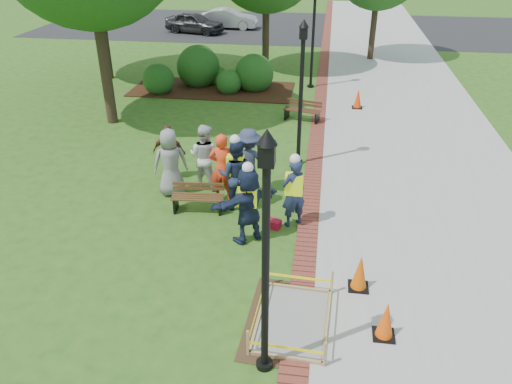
# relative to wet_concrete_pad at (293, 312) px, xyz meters

# --- Properties ---
(ground) EXTENTS (100.00, 100.00, 0.00)m
(ground) POSITION_rel_wet_concrete_pad_xyz_m (-1.64, 1.88, -0.23)
(ground) COLOR #285116
(ground) RESTS_ON ground
(sidewalk) EXTENTS (6.00, 60.00, 0.02)m
(sidewalk) POSITION_rel_wet_concrete_pad_xyz_m (3.36, 11.88, -0.22)
(sidewalk) COLOR #9E9E99
(sidewalk) RESTS_ON ground
(brick_edging) EXTENTS (0.50, 60.00, 0.03)m
(brick_edging) POSITION_rel_wet_concrete_pad_xyz_m (0.11, 11.88, -0.22)
(brick_edging) COLOR maroon
(brick_edging) RESTS_ON ground
(mulch_bed) EXTENTS (7.00, 3.00, 0.05)m
(mulch_bed) POSITION_rel_wet_concrete_pad_xyz_m (-4.64, 13.88, -0.21)
(mulch_bed) COLOR #381E0F
(mulch_bed) RESTS_ON ground
(parking_lot) EXTENTS (36.00, 12.00, 0.01)m
(parking_lot) POSITION_rel_wet_concrete_pad_xyz_m (-1.64, 28.88, -0.23)
(parking_lot) COLOR black
(parking_lot) RESTS_ON ground
(wet_concrete_pad) EXTENTS (1.82, 2.39, 0.55)m
(wet_concrete_pad) POSITION_rel_wet_concrete_pad_xyz_m (0.00, 0.00, 0.00)
(wet_concrete_pad) COLOR #47331E
(wet_concrete_pad) RESTS_ON ground
(bench_near) EXTENTS (1.36, 0.55, 0.72)m
(bench_near) POSITION_rel_wet_concrete_pad_xyz_m (-2.72, 3.68, -0.01)
(bench_near) COLOR brown
(bench_near) RESTS_ON ground
(bench_far) EXTENTS (1.43, 0.79, 0.74)m
(bench_far) POSITION_rel_wet_concrete_pad_xyz_m (-0.50, 10.60, 0.00)
(bench_far) COLOR #502A1B
(bench_far) RESTS_ON ground
(cone_front) EXTENTS (0.39, 0.39, 0.78)m
(cone_front) POSITION_rel_wet_concrete_pad_xyz_m (1.64, -0.14, 0.14)
(cone_front) COLOR black
(cone_front) RESTS_ON ground
(cone_back) EXTENTS (0.41, 0.41, 0.80)m
(cone_back) POSITION_rel_wet_concrete_pad_xyz_m (1.24, 1.15, 0.15)
(cone_back) COLOR black
(cone_back) RESTS_ON ground
(cone_far) EXTENTS (0.39, 0.39, 0.78)m
(cone_far) POSITION_rel_wet_concrete_pad_xyz_m (1.58, 12.30, 0.14)
(cone_far) COLOR black
(cone_far) RESTS_ON ground
(toolbox) EXTENTS (0.47, 0.36, 0.21)m
(toolbox) POSITION_rel_wet_concrete_pad_xyz_m (-0.76, 3.19, -0.13)
(toolbox) COLOR maroon
(toolbox) RESTS_ON ground
(lamp_near) EXTENTS (0.28, 0.28, 4.26)m
(lamp_near) POSITION_rel_wet_concrete_pad_xyz_m (-0.39, -1.12, 2.25)
(lamp_near) COLOR black
(lamp_near) RESTS_ON ground
(lamp_mid) EXTENTS (0.28, 0.28, 4.26)m
(lamp_mid) POSITION_rel_wet_concrete_pad_xyz_m (-0.39, 6.88, 2.25)
(lamp_mid) COLOR black
(lamp_mid) RESTS_ON ground
(lamp_far) EXTENTS (0.28, 0.28, 4.26)m
(lamp_far) POSITION_rel_wet_concrete_pad_xyz_m (-0.39, 14.88, 2.25)
(lamp_far) COLOR black
(lamp_far) RESTS_ON ground
(shrub_a) EXTENTS (1.35, 1.35, 1.35)m
(shrub_a) POSITION_rel_wet_concrete_pad_xyz_m (-6.80, 13.13, -0.23)
(shrub_a) COLOR #174012
(shrub_a) RESTS_ON ground
(shrub_b) EXTENTS (1.91, 1.91, 1.91)m
(shrub_b) POSITION_rel_wet_concrete_pad_xyz_m (-5.39, 14.53, -0.23)
(shrub_b) COLOR #174012
(shrub_b) RESTS_ON ground
(shrub_c) EXTENTS (1.09, 1.09, 1.09)m
(shrub_c) POSITION_rel_wet_concrete_pad_xyz_m (-3.82, 13.54, -0.23)
(shrub_c) COLOR #174012
(shrub_c) RESTS_ON ground
(shrub_d) EXTENTS (1.69, 1.69, 1.69)m
(shrub_d) POSITION_rel_wet_concrete_pad_xyz_m (-2.82, 14.15, -0.23)
(shrub_d) COLOR #174012
(shrub_d) RESTS_ON ground
(shrub_e) EXTENTS (0.89, 0.89, 0.89)m
(shrub_e) POSITION_rel_wet_concrete_pad_xyz_m (-4.55, 14.71, -0.23)
(shrub_e) COLOR #174012
(shrub_e) RESTS_ON ground
(casual_person_a) EXTENTS (0.69, 0.56, 1.86)m
(casual_person_a) POSITION_rel_wet_concrete_pad_xyz_m (-3.63, 4.49, 0.69)
(casual_person_a) COLOR gray
(casual_person_a) RESTS_ON ground
(casual_person_b) EXTENTS (0.61, 0.40, 1.88)m
(casual_person_b) POSITION_rel_wet_concrete_pad_xyz_m (-2.20, 4.34, 0.71)
(casual_person_b) COLOR #F23B1C
(casual_person_b) RESTS_ON ground
(casual_person_c) EXTENTS (0.66, 0.51, 1.83)m
(casual_person_c) POSITION_rel_wet_concrete_pad_xyz_m (-2.83, 5.01, 0.68)
(casual_person_c) COLOR silver
(casual_person_c) RESTS_ON ground
(casual_person_d) EXTENTS (0.53, 0.35, 1.61)m
(casual_person_d) POSITION_rel_wet_concrete_pad_xyz_m (-3.95, 5.39, 0.57)
(casual_person_d) COLOR brown
(casual_person_d) RESTS_ON ground
(casual_person_e) EXTENTS (0.61, 0.41, 1.86)m
(casual_person_e) POSITION_rel_wet_concrete_pad_xyz_m (-1.58, 4.82, 0.69)
(casual_person_e) COLOR #2C334D
(casual_person_e) RESTS_ON ground
(hivis_worker_a) EXTENTS (0.70, 0.66, 1.99)m
(hivis_worker_a) POSITION_rel_wet_concrete_pad_xyz_m (-1.25, 2.58, 0.75)
(hivis_worker_a) COLOR #1C2049
(hivis_worker_a) RESTS_ON ground
(hivis_worker_b) EXTENTS (0.66, 0.61, 1.89)m
(hivis_worker_b) POSITION_rel_wet_concrete_pad_xyz_m (-0.28, 3.39, 0.70)
(hivis_worker_b) COLOR #1B1C47
(hivis_worker_b) RESTS_ON ground
(hivis_worker_c) EXTENTS (0.61, 0.41, 2.02)m
(hivis_worker_c) POSITION_rel_wet_concrete_pad_xyz_m (-1.79, 4.02, 0.76)
(hivis_worker_c) COLOR #192241
(hivis_worker_c) RESTS_ON ground
(parked_car_a) EXTENTS (2.96, 4.73, 1.43)m
(parked_car_a) POSITION_rel_wet_concrete_pad_xyz_m (-8.50, 25.89, -0.23)
(parked_car_a) COLOR #29292C
(parked_car_a) RESTS_ON ground
(parked_car_b) EXTENTS (1.97, 4.35, 1.40)m
(parked_car_b) POSITION_rel_wet_concrete_pad_xyz_m (-6.59, 27.70, -0.23)
(parked_car_b) COLOR #ACADB2
(parked_car_b) RESTS_ON ground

